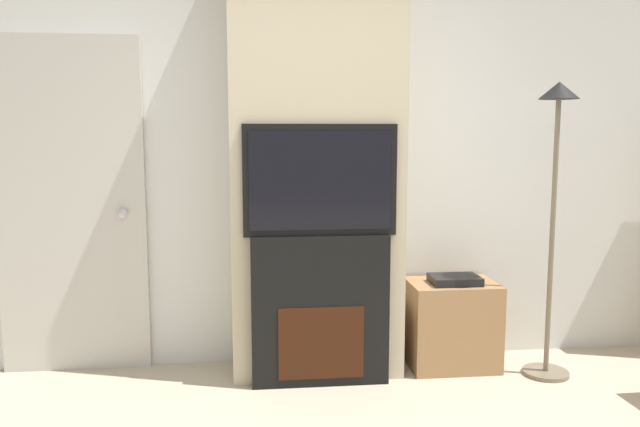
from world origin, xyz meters
TOP-DOWN VIEW (x-y plane):
  - wall_back at (0.00, 2.03)m, footprint 6.00×0.06m
  - chimney_breast at (0.00, 1.80)m, footprint 1.02×0.41m
  - fireplace at (0.00, 1.59)m, footprint 0.80×0.15m
  - television at (0.00, 1.59)m, footprint 0.88×0.07m
  - floor_lamp at (1.39, 1.57)m, footprint 0.28×0.28m
  - media_stand at (0.86, 1.77)m, footprint 0.55×0.40m
  - entry_door at (-1.48, 1.97)m, footprint 0.89×0.09m

SIDE VIEW (x-z plane):
  - media_stand at x=0.86m, z-range -0.02..0.58m
  - fireplace at x=0.00m, z-range 0.00..0.88m
  - entry_door at x=-1.48m, z-range 0.00..2.05m
  - floor_lamp at x=1.39m, z-range 0.32..2.09m
  - television at x=0.00m, z-range 0.89..1.53m
  - wall_back at x=0.00m, z-range 0.00..2.70m
  - chimney_breast at x=0.00m, z-range 0.00..2.70m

